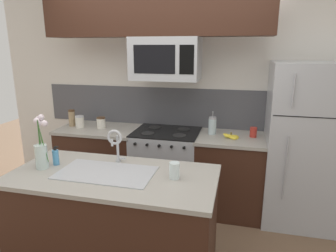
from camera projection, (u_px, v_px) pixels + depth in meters
The scene contains 21 objects.
ground_plane at pixel (144, 248), 2.89m from camera, with size 10.00×10.00×0.00m, color brown.
rear_partition at pixel (197, 95), 3.69m from camera, with size 5.20×0.10×2.60m, color silver.
splash_band at pixel (173, 107), 3.75m from camera, with size 3.39×0.01×0.48m, color #4C4C51.
back_counter_left at pixel (102, 162), 3.82m from camera, with size 0.98×0.65×0.91m.
back_counter_right at pixel (229, 174), 3.45m from camera, with size 0.76×0.65×0.91m.
stove_range at pixel (166, 168), 3.62m from camera, with size 0.76×0.64×0.93m.
microwave at pixel (166, 59), 3.27m from camera, with size 0.74×0.40×0.46m.
upper_cabinet_band at pixel (155, 7), 3.13m from camera, with size 2.44×0.34×0.60m, color #381E14.
refrigerator at pixel (308, 145), 3.18m from camera, with size 0.87×0.74×1.74m.
storage_jar_tall at pixel (72, 118), 3.77m from camera, with size 0.08×0.08×0.21m.
storage_jar_medium at pixel (80, 122), 3.70m from camera, with size 0.11×0.11×0.15m.
storage_jar_short at pixel (101, 123), 3.68m from camera, with size 0.11×0.11×0.13m.
banana_bunch at pixel (231, 136), 3.27m from camera, with size 0.19×0.15×0.08m.
french_press at pixel (212, 126), 3.41m from camera, with size 0.09×0.09×0.27m.
coffee_tin at pixel (253, 132), 3.31m from camera, with size 0.08×0.08×0.11m, color #B22D23.
island_counter at pixel (115, 224), 2.48m from camera, with size 1.64×0.79×0.91m.
kitchen_sink at pixel (106, 181), 2.39m from camera, with size 0.76×0.42×0.16m.
sink_faucet at pixel (116, 142), 2.52m from camera, with size 0.14×0.14×0.31m.
dish_soap_bottle at pixel (56, 157), 2.53m from camera, with size 0.06×0.05×0.16m.
drinking_glass at pixel (174, 170), 2.26m from camera, with size 0.08×0.08×0.13m.
flower_vase at pixel (41, 150), 2.44m from camera, with size 0.16×0.15×0.44m.
Camera 1 is at (0.82, -2.37, 1.88)m, focal length 32.00 mm.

